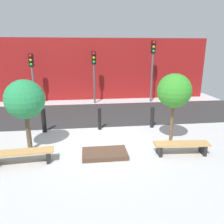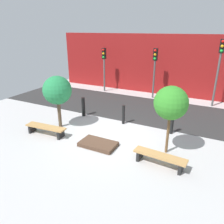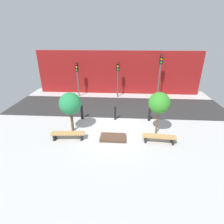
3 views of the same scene
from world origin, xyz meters
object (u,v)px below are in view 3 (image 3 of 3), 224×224
tree_behind_left_bench (70,104)px  bench_left (68,134)px  bollard_far_left (82,112)px  traffic_light_mid_east (160,69)px  tree_behind_right_bench (159,103)px  traffic_light_west (77,74)px  traffic_light_mid_west (118,73)px  planter_bed (113,138)px  bollard_left (115,113)px  bollard_center (149,115)px  bench_right (159,138)px

tree_behind_left_bench → bench_left: bearing=-90.0°
bollard_far_left → traffic_light_mid_east: bearing=38.6°
tree_behind_right_bench → traffic_light_west: (-6.50, 6.76, 0.21)m
bench_left → bollard_far_left: bearing=81.2°
tree_behind_left_bench → bollard_far_left: bearing=83.1°
bench_left → traffic_light_mid_east: bearing=45.7°
traffic_light_west → traffic_light_mid_west: traffic_light_mid_west is taller
planter_bed → traffic_light_mid_east: bearing=62.9°
bench_left → tree_behind_left_bench: bearing=85.6°
bollard_left → traffic_light_mid_east: bearing=52.4°
tree_behind_right_bench → traffic_light_west: bearing=133.9°
bench_left → bollard_far_left: (0.21, 2.74, 0.21)m
bollard_left → bollard_center: bearing=0.0°
planter_bed → bollard_far_left: 3.54m
tree_behind_right_bench → bollard_far_left: size_ratio=2.54×
tree_behind_left_bench → traffic_light_mid_east: size_ratio=0.63×
tree_behind_right_bench → traffic_light_mid_west: 7.26m
bollard_far_left → traffic_light_west: size_ratio=0.33×
bollard_left → bollard_center: (2.42, 0.00, -0.02)m
bollard_far_left → tree_behind_right_bench: bearing=-19.0°
traffic_light_west → traffic_light_mid_east: (7.72, 0.00, 0.50)m
tree_behind_left_bench → traffic_light_mid_east: 9.42m
bench_left → bench_right: size_ratio=1.04×
tree_behind_left_bench → bollard_center: tree_behind_left_bench is taller
traffic_light_mid_east → bollard_left: bearing=-127.6°
bollard_center → traffic_light_mid_east: bearing=74.0°
bollard_center → traffic_light_west: bearing=141.4°
traffic_light_west → traffic_light_mid_west: bearing=0.0°
bollard_far_left → traffic_light_mid_east: 8.34m
bench_left → traffic_light_west: traffic_light_west is taller
tree_behind_left_bench → bollard_left: (2.63, 1.74, -1.35)m
bench_left → bollard_left: (2.63, 2.74, 0.18)m
planter_bed → bollard_center: (2.42, 2.54, 0.39)m
tree_behind_left_bench → bollard_center: (5.06, 1.74, -1.38)m
bench_left → traffic_light_mid_east: traffic_light_mid_east is taller
bench_left → bollard_left: bearing=41.7°
bench_left → planter_bed: bearing=-0.0°
bollard_left → tree_behind_right_bench: bearing=-33.5°
planter_bed → traffic_light_west: 8.76m
bollard_center → traffic_light_mid_east: traffic_light_mid_east is taller
bench_right → bollard_center: bollard_center is taller
traffic_light_west → traffic_light_mid_west: size_ratio=0.96×
tree_behind_right_bench → traffic_light_mid_west: size_ratio=0.80×
planter_bed → tree_behind_left_bench: (-2.63, 0.80, 1.77)m
bollard_left → traffic_light_west: bearing=127.6°
bollard_left → traffic_light_mid_west: traffic_light_mid_west is taller
planter_bed → bollard_left: bearing=90.0°
bench_right → traffic_light_west: traffic_light_west is taller
bollard_far_left → traffic_light_mid_east: (6.28, 5.02, 2.23)m
planter_bed → traffic_light_mid_west: traffic_light_mid_west is taller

